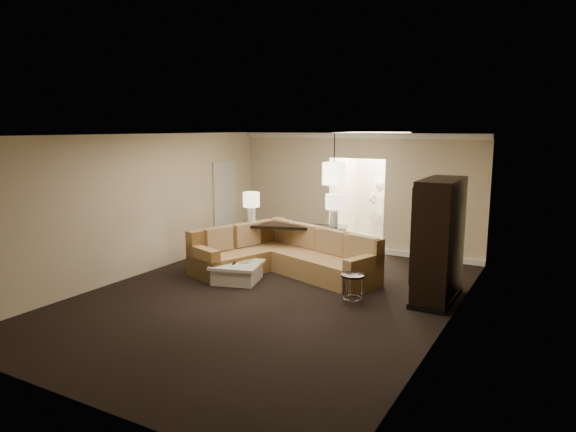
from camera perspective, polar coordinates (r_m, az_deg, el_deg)
The scene contains 19 objects.
ground at distance 9.11m, azimuth -2.09°, elevation -8.91°, with size 8.00×8.00×0.00m, color black.
wall_back at distance 12.31m, azimuth 7.57°, elevation 2.63°, with size 6.00×0.04×2.80m, color beige.
wall_front at distance 5.81m, azimuth -23.22°, elevation -6.21°, with size 6.00×0.04×2.80m, color beige.
wall_left at distance 10.61m, azimuth -16.13°, elevation 1.18°, with size 0.04×8.00×2.80m, color beige.
wall_right at distance 7.67m, azimuth 17.40°, elevation -2.10°, with size 0.04×8.00×2.80m, color beige.
ceiling at distance 8.62m, azimuth -2.21°, elevation 8.99°, with size 6.00×8.00×0.02m, color silver.
crown_molding at distance 12.17m, azimuth 7.63°, elevation 8.83°, with size 6.00×0.10×0.12m, color white.
baseboard at distance 12.50m, azimuth 7.35°, elevation -3.50°, with size 6.00×0.10×0.12m, color white.
side_door at distance 12.74m, azimuth -7.02°, elevation 1.30°, with size 0.05×0.90×2.10m, color silver.
foyer at distance 13.57m, azimuth 9.66°, elevation 2.82°, with size 1.44×2.02×2.80m.
sectional_sofa at distance 10.40m, azimuth -0.45°, elevation -4.39°, with size 3.70×2.64×0.93m.
coffee_table at distance 9.96m, azimuth -5.65°, elevation -6.21°, with size 1.10×1.10×0.37m.
console_table at distance 10.94m, azimuth 0.44°, elevation -2.83°, with size 2.34×1.22×0.88m.
armoire at distance 9.03m, azimuth 16.37°, elevation -2.89°, with size 0.62×1.45×2.09m.
drink_table at distance 8.72m, azimuth 7.21°, elevation -7.35°, with size 0.40×0.40×0.50m.
table_lamp_left at distance 10.99m, azimuth -4.10°, elevation 1.48°, with size 0.35×0.35×0.68m.
table_lamp_right at distance 10.68m, azimuth 5.12°, elevation 1.23°, with size 0.35×0.35×0.68m.
pendant_light at distance 11.06m, azimuth 5.14°, elevation 4.75°, with size 0.38×0.38×1.09m.
person at distance 13.86m, azimuth 10.08°, elevation 1.14°, with size 0.63×0.42×1.73m, color beige.
Camera 1 is at (4.49, -7.36, 2.93)m, focal length 32.00 mm.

